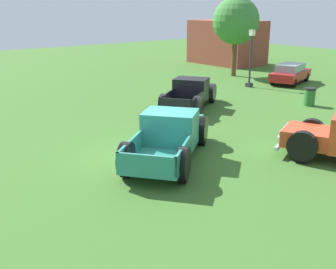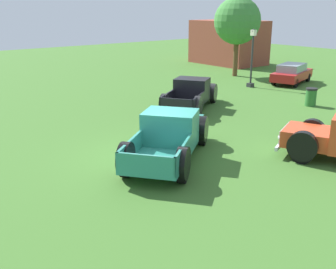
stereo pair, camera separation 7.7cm
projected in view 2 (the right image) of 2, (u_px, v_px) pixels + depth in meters
The scene contains 8 objects.
ground_plane at pixel (156, 157), 14.20m from camera, with size 80.00×80.00×0.00m, color #3D6B28.
pickup_truck_foreground at pixel (171, 135), 14.08m from camera, with size 4.69×5.38×1.63m.
pickup_truck_behind_right at pixel (192, 93), 21.02m from camera, with size 4.14×5.13×1.52m.
sedan_distant_a at pixel (292, 73), 27.47m from camera, with size 2.72×4.32×1.34m.
lamp_post_near at pixel (252, 57), 25.92m from camera, with size 0.36×0.36×3.71m.
trash_can at pixel (311, 97), 21.33m from camera, with size 0.59×0.59×0.95m.
oak_tree_center at pixel (237, 21), 29.48m from camera, with size 3.41×3.41×5.74m.
brick_pavilion at pixel (228, 42), 36.79m from camera, with size 6.34×4.11×3.84m.
Camera 2 is at (10.61, -8.02, 5.04)m, focal length 43.22 mm.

